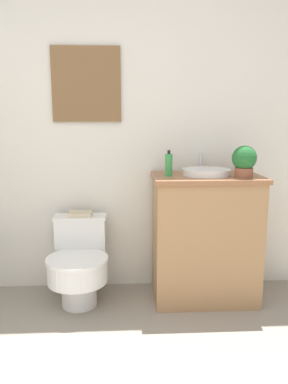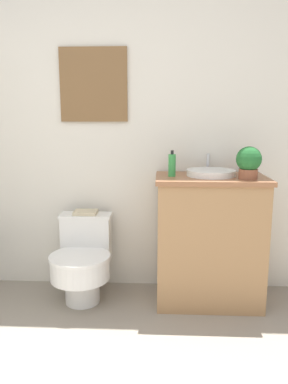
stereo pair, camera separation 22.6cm
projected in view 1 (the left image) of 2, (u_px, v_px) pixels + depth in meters
name	position (u px, v px, depth m)	size (l,w,h in m)	color
wall_back	(70.00, 116.00, 2.61)	(3.59, 0.07, 2.50)	silver
toilet	(79.00, 263.00, 2.52)	(0.40, 0.51, 0.58)	white
vanity	(205.00, 238.00, 2.56)	(0.72, 0.45, 0.87)	#AD7F51
sink	(206.00, 172.00, 2.49)	(0.32, 0.35, 0.13)	white
soap_bottle	(169.00, 165.00, 2.44)	(0.05, 0.05, 0.17)	green
potted_plant	(244.00, 161.00, 2.37)	(0.16, 0.16, 0.20)	brown
book_on_tank	(80.00, 214.00, 2.60)	(0.16, 0.12, 0.02)	beige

